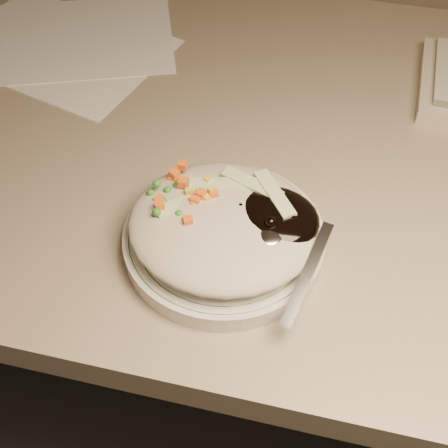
# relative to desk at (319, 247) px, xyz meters

# --- Properties ---
(desk) EXTENTS (1.40, 0.70, 0.74)m
(desk) POSITION_rel_desk_xyz_m (0.00, 0.00, 0.00)
(desk) COLOR gray
(desk) RESTS_ON ground
(plate) EXTENTS (0.21, 0.21, 0.02)m
(plate) POSITION_rel_desk_xyz_m (-0.10, -0.19, 0.21)
(plate) COLOR silver
(plate) RESTS_ON desk
(plate_rim) EXTENTS (0.20, 0.20, 0.00)m
(plate_rim) POSITION_rel_desk_xyz_m (-0.10, -0.19, 0.22)
(plate_rim) COLOR #144723
(plate_rim) RESTS_ON plate
(meal) EXTENTS (0.20, 0.19, 0.05)m
(meal) POSITION_rel_desk_xyz_m (-0.09, -0.19, 0.24)
(meal) COLOR #B3A891
(meal) RESTS_ON plate
(papers) EXTENTS (0.36, 0.32, 0.00)m
(papers) POSITION_rel_desk_xyz_m (-0.41, 0.13, 0.20)
(papers) COLOR white
(papers) RESTS_ON desk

